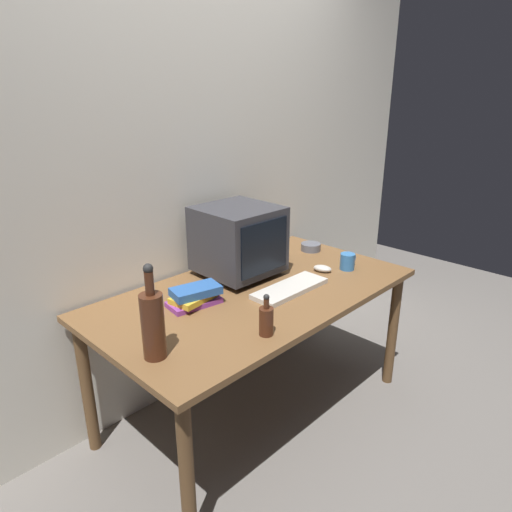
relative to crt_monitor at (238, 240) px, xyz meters
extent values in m
plane|color=slate|center=(-0.08, -0.21, -0.91)|extent=(6.00, 6.00, 0.00)
cube|color=silver|center=(-0.08, 0.29, 0.34)|extent=(4.00, 0.08, 2.50)
cube|color=brown|center=(-0.08, -0.21, -0.21)|extent=(1.61, 0.88, 0.03)
cylinder|color=brown|center=(-0.83, -0.59, -0.57)|extent=(0.06, 0.06, 0.69)
cylinder|color=brown|center=(0.66, -0.59, -0.57)|extent=(0.06, 0.06, 0.69)
cylinder|color=brown|center=(-0.83, 0.17, -0.57)|extent=(0.06, 0.06, 0.69)
cylinder|color=brown|center=(0.66, 0.17, -0.57)|extent=(0.06, 0.06, 0.69)
cube|color=#333338|center=(0.00, 0.00, -0.18)|extent=(0.28, 0.25, 0.03)
cube|color=#333338|center=(0.00, 0.00, 0.01)|extent=(0.39, 0.39, 0.34)
cube|color=black|center=(0.00, -0.19, 0.01)|extent=(0.31, 0.01, 0.27)
cube|color=beige|center=(0.03, -0.33, -0.18)|extent=(0.42, 0.15, 0.02)
ellipsoid|color=beige|center=(0.34, -0.30, -0.17)|extent=(0.09, 0.11, 0.04)
cylinder|color=#472314|center=(-0.77, -0.35, -0.07)|extent=(0.09, 0.09, 0.25)
cylinder|color=#472314|center=(-0.77, -0.35, 0.10)|extent=(0.03, 0.03, 0.09)
sphere|color=#262626|center=(-0.77, -0.35, 0.16)|extent=(0.04, 0.04, 0.04)
cylinder|color=#472314|center=(-0.36, -0.54, -0.13)|extent=(0.06, 0.06, 0.12)
cylinder|color=#472314|center=(-0.36, -0.54, -0.05)|extent=(0.02, 0.02, 0.04)
sphere|color=#262626|center=(-0.36, -0.54, -0.03)|extent=(0.02, 0.02, 0.02)
cube|color=#843893|center=(-0.40, -0.12, -0.18)|extent=(0.26, 0.16, 0.02)
cube|color=gold|center=(-0.40, -0.11, -0.16)|extent=(0.22, 0.16, 0.03)
cube|color=#28569E|center=(-0.39, -0.12, -0.12)|extent=(0.24, 0.17, 0.04)
cylinder|color=#3370B2|center=(0.47, -0.37, -0.15)|extent=(0.08, 0.08, 0.09)
torus|color=#3370B2|center=(0.52, -0.37, -0.14)|extent=(0.06, 0.01, 0.06)
cylinder|color=#595B66|center=(0.58, -0.04, -0.17)|extent=(0.12, 0.12, 0.04)
cylinder|color=black|center=(0.34, 0.03, -0.12)|extent=(0.09, 0.09, 0.15)
camera|label=1|loc=(-1.56, -1.65, 0.75)|focal=32.17mm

